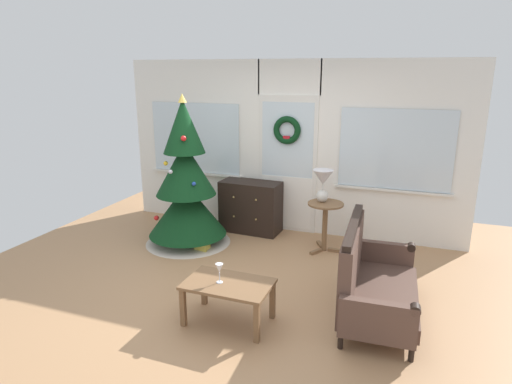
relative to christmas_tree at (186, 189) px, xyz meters
The scene contains 10 objects.
ground_plane 1.76m from the christmas_tree, 41.84° to the right, with size 6.76×6.76×0.00m, color #AD7F56.
back_wall_with_door 1.64m from the christmas_tree, 41.28° to the left, with size 5.20×0.19×2.55m.
christmas_tree is the anchor object (origin of this frame).
dresser_cabinet 1.08m from the christmas_tree, 47.31° to the left, with size 0.92×0.47×0.78m.
settee_sofa 2.89m from the christmas_tree, 22.05° to the right, with size 0.78×1.50×0.96m.
side_table 1.96m from the christmas_tree, 11.36° to the left, with size 0.50×0.48×0.68m.
table_lamp 1.89m from the christmas_tree, 12.91° to the left, with size 0.28×0.28×0.44m.
coffee_table 2.24m from the christmas_tree, 51.04° to the right, with size 0.85×0.53×0.42m.
wine_glass 2.18m from the christmas_tree, 53.04° to the right, with size 0.08×0.08×0.20m.
gift_box 0.80m from the christmas_tree, 32.24° to the right, with size 0.18×0.16×0.18m, color #D8C64C.
Camera 1 is at (1.79, -4.18, 2.41)m, focal length 30.96 mm.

